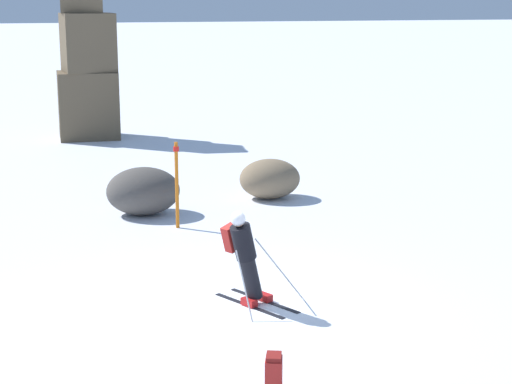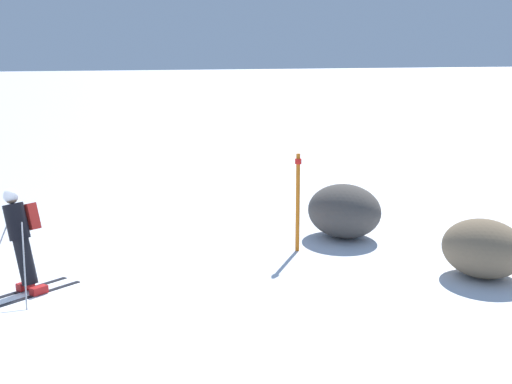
% 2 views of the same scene
% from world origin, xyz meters
% --- Properties ---
extents(ground_plane, '(300.00, 300.00, 0.00)m').
position_xyz_m(ground_plane, '(0.00, 0.00, 0.00)').
color(ground_plane, white).
extents(skier, '(1.45, 1.63, 1.72)m').
position_xyz_m(skier, '(0.19, -0.10, 0.94)').
color(skier, black).
rests_on(skier, ground).
extents(rock_pillar, '(2.11, 1.86, 6.87)m').
position_xyz_m(rock_pillar, '(-1.32, 18.08, 2.88)').
color(rock_pillar, brown).
rests_on(rock_pillar, ground).
extents(spare_backpack, '(0.30, 0.35, 0.50)m').
position_xyz_m(spare_backpack, '(-0.15, -3.19, 0.24)').
color(spare_backpack, '#AD231E').
rests_on(spare_backpack, ground).
extents(exposed_boulder_0, '(1.56, 1.33, 1.02)m').
position_xyz_m(exposed_boulder_0, '(2.61, 7.38, 0.51)').
color(exposed_boulder_0, '#7A664C').
rests_on(exposed_boulder_0, ground).
extents(exposed_boulder_1, '(1.74, 1.48, 1.13)m').
position_xyz_m(exposed_boulder_1, '(-0.73, 6.51, 0.57)').
color(exposed_boulder_1, '#4C4742').
rests_on(exposed_boulder_1, ground).
extents(trail_marker, '(0.13, 0.13, 1.95)m').
position_xyz_m(trail_marker, '(-0.13, 5.11, 1.07)').
color(trail_marker, orange).
rests_on(trail_marker, ground).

